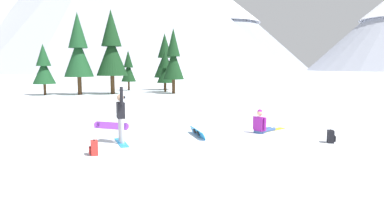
{
  "coord_description": "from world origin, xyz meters",
  "views": [
    {
      "loc": [
        -2.78,
        -11.37,
        2.66
      ],
      "look_at": [
        -1.25,
        2.06,
        1.0
      ],
      "focal_mm": 31.88,
      "sensor_mm": 36.0,
      "label": 1
    }
  ],
  "objects_px": {
    "pine_tree_twin": "(44,67)",
    "pine_tree_young": "(165,59)",
    "pine_tree_broad": "(112,48)",
    "backpack_black": "(331,137)",
    "loose_snowboard_far_spare": "(197,133)",
    "pine_tree_slender": "(165,69)",
    "backpack_red": "(94,148)",
    "pine_tree_tall": "(173,58)",
    "loose_snowboard_near_right": "(111,125)",
    "pine_tree_leaning": "(78,50)",
    "snowboarder_foreground": "(121,117)",
    "snowboarder_midground": "(262,124)",
    "pine_tree_short": "(128,69)"
  },
  "relations": [
    {
      "from": "pine_tree_twin",
      "to": "pine_tree_young",
      "type": "bearing_deg",
      "value": 27.17
    },
    {
      "from": "pine_tree_broad",
      "to": "backpack_black",
      "type": "bearing_deg",
      "value": -65.86
    },
    {
      "from": "loose_snowboard_far_spare",
      "to": "pine_tree_slender",
      "type": "distance_m",
      "value": 22.99
    },
    {
      "from": "pine_tree_broad",
      "to": "backpack_red",
      "type": "bearing_deg",
      "value": -84.83
    },
    {
      "from": "pine_tree_tall",
      "to": "backpack_black",
      "type": "bearing_deg",
      "value": -79.33
    },
    {
      "from": "loose_snowboard_near_right",
      "to": "backpack_black",
      "type": "bearing_deg",
      "value": -24.17
    },
    {
      "from": "loose_snowboard_near_right",
      "to": "pine_tree_twin",
      "type": "distance_m",
      "value": 20.16
    },
    {
      "from": "backpack_black",
      "to": "pine_tree_tall",
      "type": "xyz_separation_m",
      "value": [
        -4.18,
        22.19,
        3.22
      ]
    },
    {
      "from": "pine_tree_leaning",
      "to": "backpack_black",
      "type": "bearing_deg",
      "value": -59.23
    },
    {
      "from": "backpack_red",
      "to": "pine_tree_twin",
      "type": "xyz_separation_m",
      "value": [
        -8.21,
        22.59,
        2.35
      ]
    },
    {
      "from": "pine_tree_tall",
      "to": "pine_tree_broad",
      "type": "bearing_deg",
      "value": 177.56
    },
    {
      "from": "loose_snowboard_near_right",
      "to": "backpack_black",
      "type": "xyz_separation_m",
      "value": [
        7.96,
        -3.57,
        0.07
      ]
    },
    {
      "from": "snowboarder_foreground",
      "to": "snowboarder_midground",
      "type": "relative_size",
      "value": 1.2
    },
    {
      "from": "loose_snowboard_far_spare",
      "to": "backpack_black",
      "type": "xyz_separation_m",
      "value": [
        4.5,
        -1.63,
        0.07
      ]
    },
    {
      "from": "pine_tree_broad",
      "to": "pine_tree_young",
      "type": "distance_m",
      "value": 7.44
    },
    {
      "from": "loose_snowboard_near_right",
      "to": "backpack_red",
      "type": "bearing_deg",
      "value": -89.9
    },
    {
      "from": "snowboarder_midground",
      "to": "pine_tree_twin",
      "type": "relative_size",
      "value": 0.35
    },
    {
      "from": "backpack_black",
      "to": "pine_tree_slender",
      "type": "bearing_deg",
      "value": 101.34
    },
    {
      "from": "loose_snowboard_far_spare",
      "to": "backpack_red",
      "type": "height_order",
      "value": "backpack_red"
    },
    {
      "from": "pine_tree_leaning",
      "to": "pine_tree_short",
      "type": "height_order",
      "value": "pine_tree_leaning"
    },
    {
      "from": "backpack_red",
      "to": "pine_tree_leaning",
      "type": "xyz_separation_m",
      "value": [
        -5.07,
        22.63,
        3.93
      ]
    },
    {
      "from": "loose_snowboard_far_spare",
      "to": "pine_tree_young",
      "type": "xyz_separation_m",
      "value": [
        -0.32,
        26.02,
        3.31
      ]
    },
    {
      "from": "backpack_red",
      "to": "pine_tree_slender",
      "type": "distance_m",
      "value": 25.55
    },
    {
      "from": "backpack_red",
      "to": "pine_tree_leaning",
      "type": "bearing_deg",
      "value": 102.62
    },
    {
      "from": "pine_tree_broad",
      "to": "pine_tree_young",
      "type": "height_order",
      "value": "pine_tree_broad"
    },
    {
      "from": "pine_tree_leaning",
      "to": "pine_tree_short",
      "type": "bearing_deg",
      "value": 52.64
    },
    {
      "from": "snowboarder_foreground",
      "to": "backpack_red",
      "type": "distance_m",
      "value": 1.84
    },
    {
      "from": "loose_snowboard_near_right",
      "to": "backpack_black",
      "type": "distance_m",
      "value": 8.73
    },
    {
      "from": "snowboarder_midground",
      "to": "pine_tree_slender",
      "type": "bearing_deg",
      "value": 97.85
    },
    {
      "from": "pine_tree_slender",
      "to": "pine_tree_young",
      "type": "relative_size",
      "value": 0.68
    },
    {
      "from": "backpack_black",
      "to": "backpack_red",
      "type": "height_order",
      "value": "same"
    },
    {
      "from": "snowboarder_midground",
      "to": "pine_tree_tall",
      "type": "xyz_separation_m",
      "value": [
        -2.36,
        20.15,
        3.11
      ]
    },
    {
      "from": "backpack_black",
      "to": "pine_tree_tall",
      "type": "distance_m",
      "value": 22.8
    },
    {
      "from": "pine_tree_broad",
      "to": "pine_tree_slender",
      "type": "bearing_deg",
      "value": 22.01
    },
    {
      "from": "snowboarder_midground",
      "to": "pine_tree_short",
      "type": "relative_size",
      "value": 0.37
    },
    {
      "from": "backpack_red",
      "to": "pine_tree_young",
      "type": "height_order",
      "value": "pine_tree_young"
    },
    {
      "from": "snowboarder_foreground",
      "to": "loose_snowboard_far_spare",
      "type": "relative_size",
      "value": 1.07
    },
    {
      "from": "pine_tree_leaning",
      "to": "pine_tree_short",
      "type": "xyz_separation_m",
      "value": [
        4.16,
        5.45,
        -1.74
      ]
    },
    {
      "from": "loose_snowboard_far_spare",
      "to": "pine_tree_tall",
      "type": "height_order",
      "value": "pine_tree_tall"
    },
    {
      "from": "pine_tree_young",
      "to": "backpack_black",
      "type": "bearing_deg",
      "value": -80.1
    },
    {
      "from": "pine_tree_young",
      "to": "pine_tree_leaning",
      "type": "bearing_deg",
      "value": -144.82
    },
    {
      "from": "pine_tree_broad",
      "to": "pine_tree_short",
      "type": "distance_m",
      "value": 5.39
    },
    {
      "from": "snowboarder_midground",
      "to": "pine_tree_tall",
      "type": "distance_m",
      "value": 20.52
    },
    {
      "from": "pine_tree_slender",
      "to": "pine_tree_young",
      "type": "height_order",
      "value": "pine_tree_young"
    },
    {
      "from": "loose_snowboard_near_right",
      "to": "backpack_black",
      "type": "height_order",
      "value": "backpack_black"
    },
    {
      "from": "loose_snowboard_far_spare",
      "to": "backpack_black",
      "type": "bearing_deg",
      "value": -19.93
    },
    {
      "from": "snowboarder_foreground",
      "to": "pine_tree_leaning",
      "type": "relative_size",
      "value": 0.26
    },
    {
      "from": "pine_tree_tall",
      "to": "pine_tree_short",
      "type": "distance_m",
      "value": 7.03
    },
    {
      "from": "pine_tree_twin",
      "to": "pine_tree_slender",
      "type": "bearing_deg",
      "value": 13.42
    },
    {
      "from": "backpack_red",
      "to": "pine_tree_slender",
      "type": "relative_size",
      "value": 0.11
    }
  ]
}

